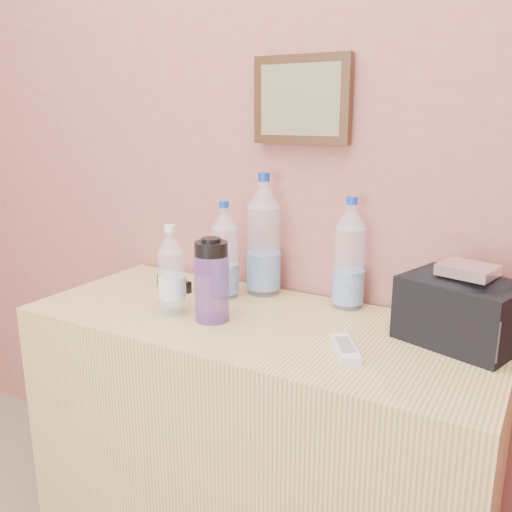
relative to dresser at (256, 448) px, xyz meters
The scene contains 11 objects.
picture_frame 1.03m from the dresser, 90.00° to the left, with size 0.30×0.03×0.25m, color #382311, non-canonical shape.
dresser is the anchor object (origin of this frame).
pet_large_a 0.58m from the dresser, 145.59° to the left, with size 0.08×0.08×0.30m.
pet_large_b 0.62m from the dresser, 113.84° to the left, with size 0.10×0.10×0.38m.
pet_large_c 0.62m from the dresser, 50.64° to the left, with size 0.09×0.09×0.32m.
pet_small 0.57m from the dresser, 162.17° to the right, with size 0.07×0.07×0.25m.
nalgene_bottle 0.53m from the dresser, 148.62° to the right, with size 0.09×0.09×0.23m.
sunglasses 0.57m from the dresser, 164.60° to the left, with size 0.14×0.05×0.04m, color black, non-canonical shape.
ac_remote 0.51m from the dresser, 15.73° to the right, with size 0.14×0.05×0.02m, color silver.
toiletry_bag 0.72m from the dresser, 12.77° to the left, with size 0.27×0.19×0.18m, color black, non-canonical shape.
foil_packet 0.80m from the dresser, ahead, with size 0.12×0.10×0.03m, color silver.
Camera 1 is at (0.79, 0.50, 1.36)m, focal length 38.00 mm.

